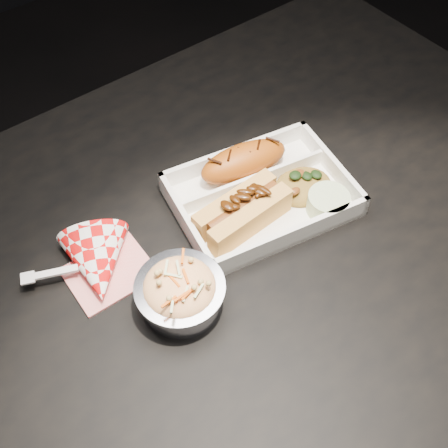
{
  "coord_description": "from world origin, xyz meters",
  "views": [
    {
      "loc": [
        -0.28,
        -0.36,
        1.39
      ],
      "look_at": [
        -0.01,
        -0.01,
        0.81
      ],
      "focal_mm": 45.0,
      "sensor_mm": 36.0,
      "label": 1
    }
  ],
  "objects_px": {
    "food_tray": "(261,197)",
    "hotdog": "(243,211)",
    "fried_pastry": "(244,161)",
    "foil_coleslaw_cup": "(180,291)",
    "napkin_fork": "(98,265)",
    "dining_table": "(226,274)"
  },
  "relations": [
    {
      "from": "dining_table",
      "to": "food_tray",
      "type": "relative_size",
      "value": 4.29
    },
    {
      "from": "food_tray",
      "to": "napkin_fork",
      "type": "distance_m",
      "value": 0.25
    },
    {
      "from": "dining_table",
      "to": "hotdog",
      "type": "bearing_deg",
      "value": 11.3
    },
    {
      "from": "napkin_fork",
      "to": "food_tray",
      "type": "bearing_deg",
      "value": 14.8
    },
    {
      "from": "food_tray",
      "to": "fried_pastry",
      "type": "xyz_separation_m",
      "value": [
        0.01,
        0.05,
        0.02
      ]
    },
    {
      "from": "dining_table",
      "to": "foil_coleslaw_cup",
      "type": "relative_size",
      "value": 10.49
    },
    {
      "from": "dining_table",
      "to": "foil_coleslaw_cup",
      "type": "xyz_separation_m",
      "value": [
        -0.11,
        -0.05,
        0.12
      ]
    },
    {
      "from": "hotdog",
      "to": "foil_coleslaw_cup",
      "type": "distance_m",
      "value": 0.15
    },
    {
      "from": "fried_pastry",
      "to": "hotdog",
      "type": "bearing_deg",
      "value": -129.66
    },
    {
      "from": "foil_coleslaw_cup",
      "to": "napkin_fork",
      "type": "relative_size",
      "value": 0.71
    },
    {
      "from": "hotdog",
      "to": "napkin_fork",
      "type": "xyz_separation_m",
      "value": [
        -0.2,
        0.05,
        -0.02
      ]
    },
    {
      "from": "dining_table",
      "to": "food_tray",
      "type": "xyz_separation_m",
      "value": [
        0.08,
        0.02,
        0.1
      ]
    },
    {
      "from": "dining_table",
      "to": "napkin_fork",
      "type": "distance_m",
      "value": 0.21
    },
    {
      "from": "food_tray",
      "to": "napkin_fork",
      "type": "height_order",
      "value": "napkin_fork"
    },
    {
      "from": "dining_table",
      "to": "fried_pastry",
      "type": "xyz_separation_m",
      "value": [
        0.09,
        0.08,
        0.12
      ]
    },
    {
      "from": "dining_table",
      "to": "hotdog",
      "type": "xyz_separation_m",
      "value": [
        0.03,
        0.01,
        0.12
      ]
    },
    {
      "from": "food_tray",
      "to": "hotdog",
      "type": "distance_m",
      "value": 0.06
    },
    {
      "from": "fried_pastry",
      "to": "food_tray",
      "type": "bearing_deg",
      "value": -100.91
    },
    {
      "from": "fried_pastry",
      "to": "napkin_fork",
      "type": "relative_size",
      "value": 0.86
    },
    {
      "from": "fried_pastry",
      "to": "napkin_fork",
      "type": "bearing_deg",
      "value": -176.22
    },
    {
      "from": "food_tray",
      "to": "foil_coleslaw_cup",
      "type": "distance_m",
      "value": 0.21
    },
    {
      "from": "food_tray",
      "to": "fried_pastry",
      "type": "height_order",
      "value": "fried_pastry"
    }
  ]
}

